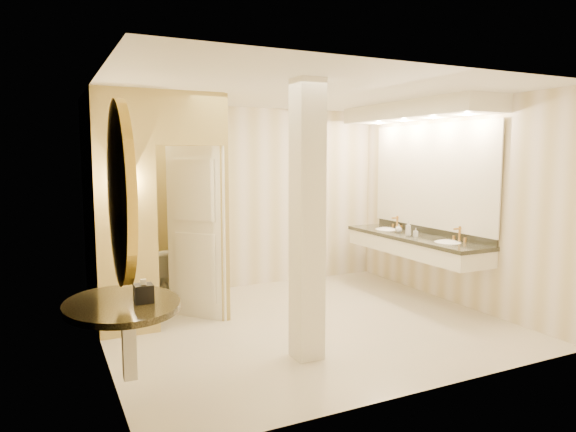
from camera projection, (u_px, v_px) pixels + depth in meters
name	position (u px, v px, depth m)	size (l,w,h in m)	color
floor	(305.00, 324.00, 6.09)	(4.50, 4.50, 0.00)	beige
ceiling	(305.00, 92.00, 5.78)	(4.50, 4.50, 0.00)	silver
wall_back	(243.00, 198.00, 7.72)	(4.50, 0.02, 2.70)	white
wall_front	(420.00, 234.00, 4.15)	(4.50, 0.02, 2.70)	white
wall_left	(99.00, 222.00, 4.96)	(0.02, 4.00, 2.70)	white
wall_right	(453.00, 203.00, 6.91)	(0.02, 4.00, 2.70)	white
toilet_closet	(187.00, 205.00, 6.30)	(1.50, 1.55, 2.70)	#DACB72
wall_sconce	(126.00, 180.00, 5.44)	(0.14, 0.14, 0.42)	#C58E3F
vanity	(418.00, 181.00, 7.12)	(0.75, 2.60, 2.09)	white
console_shelf	(122.00, 240.00, 3.87)	(1.08, 1.08, 1.99)	black
pillar	(307.00, 222.00, 4.93)	(0.27, 0.27, 2.70)	white
tissue_box	(144.00, 293.00, 3.89)	(0.14, 0.14, 0.14)	black
toilet	(162.00, 274.00, 7.05)	(0.41, 0.72, 0.73)	white
soap_bottle_a	(416.00, 232.00, 7.06)	(0.05, 0.05, 0.12)	beige
soap_bottle_b	(399.00, 228.00, 7.41)	(0.10, 0.10, 0.13)	silver
soap_bottle_c	(408.00, 228.00, 7.12)	(0.08, 0.08, 0.21)	#C6B28C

